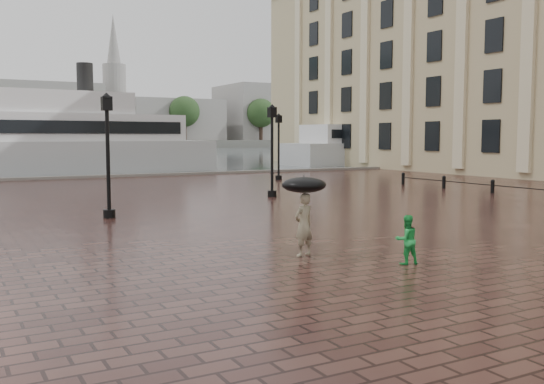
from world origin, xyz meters
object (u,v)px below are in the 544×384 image
(ferry_far, at_px, (383,142))
(child_pedestrian, at_px, (406,240))
(adult_pedestrian, at_px, (304,225))
(street_lamps, at_px, (161,149))
(ferry_near, at_px, (46,140))

(ferry_far, bearing_deg, child_pedestrian, -131.83)
(adult_pedestrian, bearing_deg, street_lamps, -110.63)
(adult_pedestrian, height_order, ferry_far, ferry_far)
(ferry_near, xyz_separation_m, ferry_far, (35.47, 2.21, -0.33))
(adult_pedestrian, height_order, child_pedestrian, adult_pedestrian)
(adult_pedestrian, bearing_deg, ferry_far, -145.08)
(adult_pedestrian, height_order, ferry_near, ferry_near)
(ferry_near, relative_size, ferry_far, 1.15)
(child_pedestrian, distance_m, ferry_near, 39.88)
(child_pedestrian, bearing_deg, ferry_near, -75.78)
(child_pedestrian, bearing_deg, adult_pedestrian, -40.18)
(adult_pedestrian, relative_size, ferry_near, 0.06)
(street_lamps, height_order, ferry_far, ferry_far)
(ferry_near, height_order, ferry_far, ferry_near)
(ferry_near, bearing_deg, street_lamps, -89.08)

